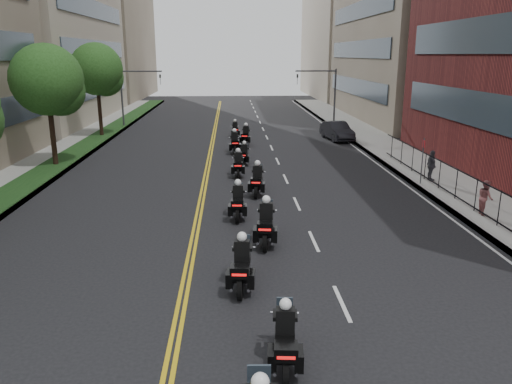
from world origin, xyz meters
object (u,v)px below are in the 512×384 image
motorcycle_6 (238,165)px  motorcycle_4 (238,203)px  motorcycle_1 (285,341)px  motorcycle_2 (242,267)px  motorcycle_10 (235,130)px  parked_sedan (337,131)px  motorcycle_5 (257,181)px  pedestrian_b (485,197)px  pedestrian_c (431,166)px  motorcycle_3 (266,225)px  motorcycle_7 (244,155)px  motorcycle_8 (235,143)px  motorcycle_9 (246,136)px

motorcycle_6 → motorcycle_4: bearing=-89.1°
motorcycle_1 → motorcycle_2: motorcycle_2 is taller
motorcycle_10 → parked_sedan: size_ratio=0.46×
motorcycle_5 → parked_sedan: size_ratio=0.52×
pedestrian_b → pedestrian_c: bearing=7.2°
motorcycle_1 → motorcycle_6: 18.75m
motorcycle_1 → motorcycle_10: size_ratio=1.05×
motorcycle_3 → motorcycle_7: size_ratio=1.20×
motorcycle_4 → motorcycle_8: motorcycle_8 is taller
motorcycle_6 → parked_sedan: (8.54, 12.62, 0.10)m
motorcycle_5 → parked_sedan: 18.37m
motorcycle_2 → parked_sedan: size_ratio=0.52×
motorcycle_8 → motorcycle_10: motorcycle_8 is taller
motorcycle_4 → motorcycle_5: bearing=77.4°
motorcycle_5 → motorcycle_8: bearing=102.5°
parked_sedan → motorcycle_10: bearing=160.7°
motorcycle_4 → motorcycle_6: 7.81m
motorcycle_4 → motorcycle_10: 22.13m
motorcycle_6 → motorcycle_9: motorcycle_9 is taller
motorcycle_1 → pedestrian_b: 14.47m
motorcycle_9 → motorcycle_7: bearing=-85.0°
pedestrian_b → motorcycle_6: bearing=59.6°
motorcycle_3 → motorcycle_2: bearing=-98.6°
motorcycle_9 → pedestrian_c: (9.95, -12.62, 0.30)m
motorcycle_2 → pedestrian_b: (10.88, 6.39, 0.21)m
motorcycle_6 → motorcycle_7: 3.26m
motorcycle_1 → pedestrian_c: bearing=63.8°
motorcycle_9 → pedestrian_c: bearing=-44.2°
motorcycle_1 → motorcycle_5: 14.65m
pedestrian_b → pedestrian_c: size_ratio=0.90×
pedestrian_c → parked_sedan: bearing=7.3°
motorcycle_6 → motorcycle_8: motorcycle_8 is taller
motorcycle_2 → pedestrian_b: 12.62m
motorcycle_2 → motorcycle_1: bearing=-71.9°
motorcycle_2 → motorcycle_10: size_ratio=1.13×
pedestrian_b → pedestrian_c: 6.09m
motorcycle_10 → motorcycle_6: bearing=-92.2°
motorcycle_7 → motorcycle_4: bearing=-85.1°
pedestrian_b → motorcycle_3: bearing=112.6°
motorcycle_8 → motorcycle_10: bearing=87.0°
motorcycle_3 → parked_sedan: bearing=78.6°
motorcycle_7 → pedestrian_b: (10.28, -11.51, 0.30)m
motorcycle_1 → motorcycle_2: bearing=107.3°
motorcycle_1 → parked_sedan: bearing=81.0°
motorcycle_4 → motorcycle_9: bearing=90.3°
motorcycle_4 → motorcycle_8: bearing=93.2°
motorcycle_3 → pedestrian_c: 13.23m
motorcycle_10 → parked_sedan: motorcycle_10 is taller
motorcycle_1 → pedestrian_b: bearing=51.3°
motorcycle_5 → motorcycle_8: 11.31m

